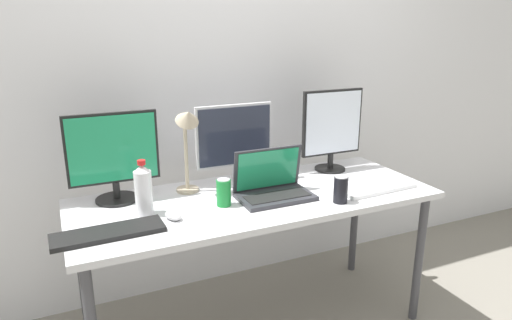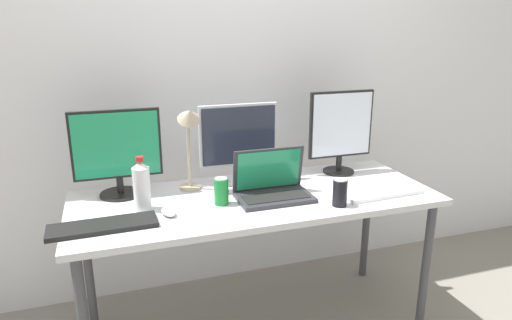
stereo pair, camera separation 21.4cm
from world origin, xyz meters
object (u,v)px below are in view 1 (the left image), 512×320
(monitor_left, at_px, (113,155))
(keyboard_aux, at_px, (377,188))
(monitor_right, at_px, (332,128))
(keyboard_main, at_px, (108,233))
(soda_can_near_keyboard, at_px, (224,192))
(laptop_silver, at_px, (273,186))
(water_bottle, at_px, (143,189))
(work_desk, at_px, (256,208))
(desk_lamp, at_px, (188,134))
(monitor_center, at_px, (235,141))
(mouse_by_keyboard, at_px, (173,216))
(soda_can_by_laptop, at_px, (341,190))

(monitor_left, height_order, keyboard_aux, monitor_left)
(monitor_right, distance_m, keyboard_main, 1.32)
(keyboard_main, distance_m, soda_can_near_keyboard, 0.53)
(laptop_silver, bearing_deg, monitor_left, 159.48)
(water_bottle, bearing_deg, keyboard_main, -138.47)
(work_desk, height_order, desk_lamp, desk_lamp)
(monitor_left, xyz_separation_m, monitor_right, (1.17, -0.02, 0.02))
(work_desk, relative_size, keyboard_aux, 4.31)
(desk_lamp, bearing_deg, soda_can_near_keyboard, -64.30)
(monitor_center, relative_size, water_bottle, 1.67)
(monitor_center, xyz_separation_m, mouse_by_keyboard, (-0.41, -0.33, -0.21))
(desk_lamp, bearing_deg, laptop_silver, -29.55)
(work_desk, xyz_separation_m, mouse_by_keyboard, (-0.43, -0.10, 0.08))
(water_bottle, height_order, soda_can_by_laptop, water_bottle)
(work_desk, bearing_deg, water_bottle, 179.51)
(monitor_left, bearing_deg, soda_can_by_laptop, -25.63)
(monitor_right, height_order, desk_lamp, monitor_right)
(work_desk, xyz_separation_m, desk_lamp, (-0.28, 0.16, 0.36))
(work_desk, bearing_deg, keyboard_main, -168.09)
(monitor_left, bearing_deg, monitor_right, -0.92)
(work_desk, relative_size, keyboard_main, 4.03)
(water_bottle, bearing_deg, mouse_by_keyboard, -48.13)
(soda_can_near_keyboard, height_order, desk_lamp, desk_lamp)
(work_desk, distance_m, monitor_right, 0.66)
(monitor_right, xyz_separation_m, keyboard_aux, (0.03, -0.37, -0.23))
(monitor_right, relative_size, laptop_silver, 1.30)
(work_desk, height_order, laptop_silver, laptop_silver)
(keyboard_aux, xyz_separation_m, desk_lamp, (-0.86, 0.33, 0.29))
(mouse_by_keyboard, bearing_deg, water_bottle, 113.47)
(monitor_center, distance_m, desk_lamp, 0.28)
(soda_can_by_laptop, bearing_deg, water_bottle, 164.22)
(work_desk, bearing_deg, monitor_center, 95.17)
(laptop_silver, bearing_deg, soda_can_by_laptop, -37.37)
(monitor_right, bearing_deg, keyboard_main, -164.66)
(keyboard_main, bearing_deg, water_bottle, 39.85)
(monitor_left, xyz_separation_m, keyboard_main, (-0.09, -0.36, -0.21))
(monitor_left, xyz_separation_m, soda_can_near_keyboard, (0.43, -0.26, -0.16))
(keyboard_main, xyz_separation_m, desk_lamp, (0.42, 0.30, 0.29))
(keyboard_main, height_order, soda_can_by_laptop, soda_can_by_laptop)
(water_bottle, distance_m, soda_can_near_keyboard, 0.36)
(monitor_left, xyz_separation_m, monitor_center, (0.60, 0.01, 0.00))
(laptop_silver, relative_size, soda_can_near_keyboard, 2.78)
(work_desk, height_order, monitor_right, monitor_right)
(monitor_left, xyz_separation_m, keyboard_aux, (1.20, -0.39, -0.21))
(work_desk, relative_size, mouse_by_keyboard, 19.15)
(work_desk, relative_size, laptop_silver, 4.96)
(desk_lamp, bearing_deg, monitor_right, 2.73)
(monitor_left, relative_size, mouse_by_keyboard, 4.60)
(monitor_center, xyz_separation_m, keyboard_aux, (0.60, -0.39, -0.21))
(work_desk, bearing_deg, laptop_silver, -32.04)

